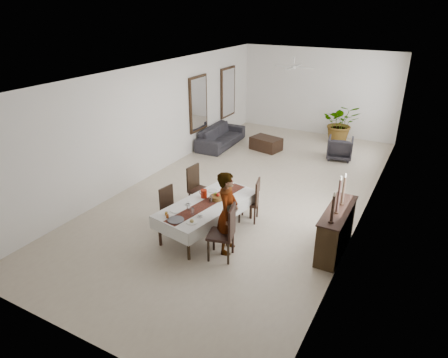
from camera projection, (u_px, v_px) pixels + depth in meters
floor at (249, 190)px, 10.93m from camera, size 6.00×12.00×0.00m
ceiling at (252, 71)px, 9.63m from camera, size 6.00×12.00×0.02m
wall_back at (318, 92)px, 15.09m from camera, size 6.00×0.02×3.20m
wall_front at (64, 251)px, 5.47m from camera, size 6.00×0.02×3.20m
wall_left at (157, 119)px, 11.59m from camera, size 0.02×12.00×3.20m
wall_right at (371, 154)px, 8.97m from camera, size 0.02×12.00×3.20m
dining_table_top at (208, 204)px, 8.72m from camera, size 1.32×2.38×0.05m
table_leg_fl at (160, 232)px, 8.34m from camera, size 0.08×0.08×0.66m
table_leg_fr at (189, 246)px, 7.87m from camera, size 0.08×0.08×0.66m
table_leg_bl at (224, 196)px, 9.86m from camera, size 0.08×0.08×0.66m
table_leg_br at (251, 206)px, 9.39m from camera, size 0.08×0.08×0.66m
tablecloth_top at (208, 203)px, 8.71m from camera, size 1.51×2.57×0.01m
tablecloth_drape_left at (190, 201)px, 9.08m from camera, size 0.44×2.38×0.28m
tablecloth_drape_right at (227, 216)px, 8.45m from camera, size 0.44×2.38×0.28m
tablecloth_drape_near at (168, 231)px, 7.91m from camera, size 1.09×0.20×0.28m
tablecloth_drape_far at (241, 190)px, 9.62m from camera, size 1.09×0.20×0.28m
table_runner at (208, 203)px, 8.71m from camera, size 0.74×2.36×0.00m
red_pitcher at (204, 194)px, 8.90m from camera, size 0.16×0.16×0.19m
pitcher_handle at (201, 193)px, 8.95m from camera, size 0.11×0.04×0.11m
wine_glass_near at (192, 212)px, 8.18m from camera, size 0.07×0.07×0.16m
wine_glass_mid at (188, 207)px, 8.36m from camera, size 0.07×0.07×0.16m
wine_glass_far at (211, 199)px, 8.68m from camera, size 0.07×0.07×0.16m
teacup_right at (200, 215)px, 8.14m from camera, size 0.08×0.08×0.06m
saucer_right at (200, 216)px, 8.15m from camera, size 0.14×0.14×0.01m
teacup_left at (188, 203)px, 8.62m from camera, size 0.08×0.08×0.06m
saucer_left at (188, 204)px, 8.63m from camera, size 0.14×0.14×0.01m
plate_near_right at (192, 222)px, 7.93m from camera, size 0.22×0.22×0.01m
bread_near_right at (192, 221)px, 7.92m from camera, size 0.08×0.08×0.08m
plate_near_left at (176, 211)px, 8.37m from camera, size 0.22×0.22×0.01m
plate_far_left at (213, 191)px, 9.24m from camera, size 0.22×0.22×0.01m
serving_tray at (176, 220)px, 8.00m from camera, size 0.34×0.34×0.02m
jam_jar_a at (167, 216)px, 8.09m from camera, size 0.06×0.06×0.07m
jam_jar_b at (166, 214)px, 8.19m from camera, size 0.06×0.06×0.07m
fruit_basket at (216, 198)px, 8.83m from camera, size 0.28×0.28×0.09m
fruit_red at (218, 195)px, 8.80m from camera, size 0.08×0.08×0.08m
fruit_green at (216, 194)px, 8.84m from camera, size 0.07×0.07×0.07m
chair_right_near_seat at (221, 235)px, 7.88m from camera, size 0.60×0.60×0.06m
chair_right_near_leg_fl at (228, 254)px, 7.77m from camera, size 0.06×0.06×0.49m
chair_right_near_leg_fr at (233, 242)px, 8.12m from camera, size 0.06×0.06×0.49m
chair_right_near_leg_bl at (208, 251)px, 7.85m from camera, size 0.06×0.06×0.49m
chair_right_near_leg_br at (214, 240)px, 8.21m from camera, size 0.06×0.06×0.49m
chair_right_near_back at (232, 222)px, 7.69m from camera, size 0.17×0.49×0.63m
chair_right_far_seat at (249, 202)px, 9.28m from camera, size 0.53×0.53×0.05m
chair_right_far_leg_fl at (255, 216)px, 9.17m from camera, size 0.05×0.05×0.43m
chair_right_far_leg_fr at (257, 209)px, 9.49m from camera, size 0.05×0.05×0.43m
chair_right_far_leg_bl at (239, 214)px, 9.26m from camera, size 0.05×0.05×0.43m
chair_right_far_leg_br at (243, 207)px, 9.57m from camera, size 0.05×0.05×0.43m
chair_right_far_back at (258, 192)px, 9.11m from camera, size 0.15×0.44×0.56m
chair_left_near_seat at (173, 211)px, 8.98m from camera, size 0.47×0.47×0.05m
chair_left_near_leg_fl at (173, 214)px, 9.29m from camera, size 0.05×0.05×0.40m
chair_left_near_leg_fr at (163, 220)px, 9.05m from camera, size 0.05×0.05×0.40m
chair_left_near_leg_bl at (184, 219)px, 9.10m from camera, size 0.05×0.05×0.40m
chair_left_near_leg_br at (173, 225)px, 8.86m from camera, size 0.05×0.05×0.40m
chair_left_near_back at (166, 197)px, 8.97m from camera, size 0.11×0.41×0.52m
chair_left_far_seat at (200, 191)px, 9.78m from camera, size 0.51×0.51×0.05m
chair_left_far_leg_fl at (199, 195)px, 10.13m from camera, size 0.05×0.05×0.46m
chair_left_far_leg_fr at (190, 201)px, 9.84m from camera, size 0.05×0.05×0.46m
chair_left_far_leg_bl at (211, 199)px, 9.94m from camera, size 0.05×0.05×0.46m
chair_left_far_leg_br at (202, 205)px, 9.65m from camera, size 0.05×0.05×0.46m
chair_left_far_back at (193, 177)px, 9.76m from camera, size 0.08×0.47×0.59m
woman at (228, 213)px, 7.96m from camera, size 0.56×0.72×1.75m
sideboard_body at (336, 231)px, 8.10m from camera, size 0.41×1.55×0.93m
sideboard_top at (338, 210)px, 7.91m from camera, size 0.45×1.61×0.03m
candlestick_near_base at (331, 222)px, 7.44m from camera, size 0.10×0.10×0.03m
candlestick_near_shaft at (333, 209)px, 7.33m from camera, size 0.05×0.05×0.52m
candlestick_near_candle at (334, 194)px, 7.21m from camera, size 0.04×0.04×0.08m
candlestick_mid_base at (337, 212)px, 7.77m from camera, size 0.10×0.10×0.03m
candlestick_mid_shaft at (339, 196)px, 7.63m from camera, size 0.05×0.05×0.67m
candlestick_mid_candle at (341, 178)px, 7.47m from camera, size 0.04×0.04×0.08m
candlestick_far_base at (342, 204)px, 8.10m from camera, size 0.10×0.10×0.03m
candlestick_far_shaft at (344, 190)px, 7.98m from camera, size 0.05×0.05×0.57m
candlestick_far_candle at (346, 175)px, 7.85m from camera, size 0.04×0.04×0.08m
sofa at (221, 136)px, 14.23m from camera, size 1.01×2.36×0.68m
armchair at (340, 148)px, 12.97m from camera, size 0.91×0.92×0.73m
coffee_table at (266, 144)px, 13.83m from camera, size 1.11×0.86×0.44m
potted_plant at (341, 123)px, 14.41m from camera, size 1.56×1.44×1.42m
mirror_frame_near at (198, 104)px, 13.34m from camera, size 0.06×1.05×1.85m
mirror_glass_near at (199, 104)px, 13.32m from camera, size 0.01×0.90×1.70m
mirror_frame_far at (228, 92)px, 15.02m from camera, size 0.06×1.05×1.85m
mirror_glass_far at (229, 92)px, 15.01m from camera, size 0.01×0.90×1.70m
fan_rod at (294, 60)px, 12.07m from camera, size 0.04×0.04×0.20m
fan_hub at (293, 67)px, 12.16m from camera, size 0.16×0.16×0.08m
fan_blade_n at (297, 66)px, 12.44m from camera, size 0.10×0.55×0.01m
fan_blade_s at (289, 69)px, 11.88m from camera, size 0.10×0.55×0.01m
fan_blade_e at (304, 68)px, 12.00m from camera, size 0.55×0.10×0.01m
fan_blade_w at (283, 66)px, 12.31m from camera, size 0.55×0.10×0.01m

